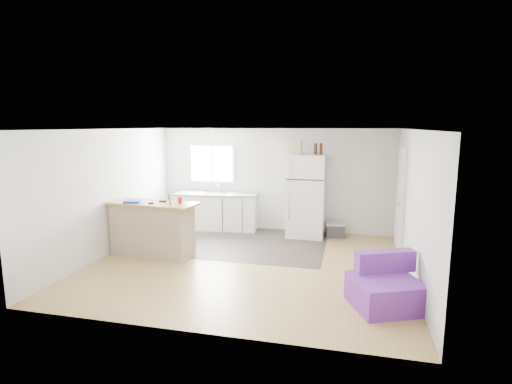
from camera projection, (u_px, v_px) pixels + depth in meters
room at (248, 198)px, 7.01m from camera, size 5.51×5.01×2.41m
vinyl_zone at (230, 241)px, 8.57m from camera, size 4.05×2.50×0.00m
window at (212, 164)px, 9.69m from camera, size 1.18×0.06×0.98m
interior_door at (400, 199)px, 7.89m from camera, size 0.11×0.92×2.10m
ceiling_fixture at (206, 131)px, 8.24m from camera, size 0.30×0.30×0.07m
kitchen_cabinets at (217, 211)px, 9.54m from camera, size 2.02×0.81×1.15m
peninsula at (153, 229)px, 7.59m from camera, size 1.74×0.81×1.04m
refrigerator at (306, 196)px, 8.88m from camera, size 0.81×0.78×1.84m
cooler at (335, 230)px, 8.91m from camera, size 0.46×0.34×0.33m
purple_seat at (385, 288)px, 5.48m from camera, size 1.11×1.11×0.71m
cleaner_jug at (167, 252)px, 7.39m from camera, size 0.17×0.13×0.35m
mop at (168, 247)px, 7.42m from camera, size 0.21×0.35×1.26m
red_cup at (180, 200)px, 7.40m from camera, size 0.10×0.10×0.12m
blue_tray at (133, 201)px, 7.49m from camera, size 0.35×0.29×0.04m
tool_a at (163, 201)px, 7.53m from camera, size 0.14×0.05×0.03m
tool_b at (151, 203)px, 7.36m from camera, size 0.11×0.08×0.03m
cardboard_box at (297, 147)px, 8.72m from camera, size 0.22×0.14×0.30m
bottle_left at (316, 149)px, 8.59m from camera, size 0.08×0.08×0.25m
bottle_right at (321, 149)px, 8.65m from camera, size 0.09×0.09×0.25m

